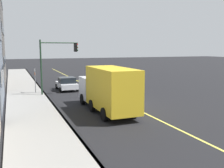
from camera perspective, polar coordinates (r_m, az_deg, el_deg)
The scene contains 9 objects.
ground at distance 22.60m, azimuth 2.34°, elevation -4.16°, with size 200.00×200.00×0.00m, color black.
sidewalk_slab at distance 20.73m, azimuth -17.55°, elevation -5.44°, with size 80.00×3.72×0.15m, color gray.
curb_edge at distance 20.92m, azimuth -12.67°, elevation -5.14°, with size 80.00×0.16×0.15m, color slate.
lane_stripe_center at distance 22.60m, azimuth 2.34°, elevation -4.15°, with size 80.00×0.16×0.01m, color #D8CC4C.
car_white at distance 29.47m, azimuth -10.12°, elevation 0.08°, with size 3.92×2.06×1.51m.
car_red at distance 31.65m, azimuth 0.32°, elevation 0.70°, with size 3.84×2.05×1.43m.
truck_yellow at distance 18.99m, azimuth -0.97°, elevation -1.06°, with size 7.88×2.43×3.39m.
traffic_light_mast at distance 26.38m, azimuth -12.51°, elevation 5.83°, with size 0.28×3.88×5.61m.
street_sign_post at distance 27.64m, azimuth -16.87°, elevation 1.12°, with size 0.60×0.08×2.73m.
Camera 1 is at (-20.14, 9.06, 4.78)m, focal length 40.77 mm.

